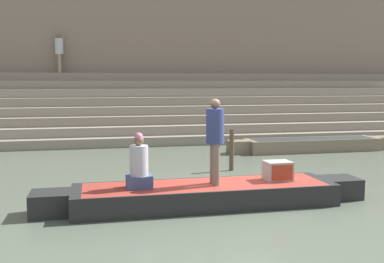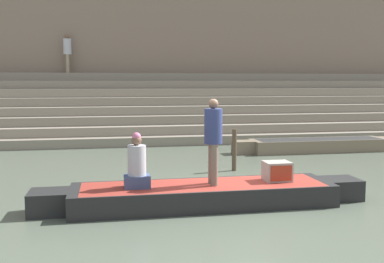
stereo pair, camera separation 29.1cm
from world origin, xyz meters
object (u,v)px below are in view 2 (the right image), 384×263
(rowboat_main, at_px, (203,194))
(moored_boat_shore, at_px, (319,145))
(tv_set, at_px, (277,171))
(person_standing, at_px, (213,136))
(person_rowing, at_px, (137,166))
(mooring_post, at_px, (234,150))
(person_on_steps, at_px, (67,51))

(rowboat_main, xyz_separation_m, moored_boat_shore, (5.38, 6.00, 0.01))
(tv_set, bearing_deg, person_standing, 175.37)
(moored_boat_shore, bearing_deg, rowboat_main, -134.91)
(person_rowing, height_order, moored_boat_shore, person_rowing)
(mooring_post, bearing_deg, person_standing, -112.64)
(moored_boat_shore, relative_size, person_on_steps, 3.62)
(person_rowing, bearing_deg, mooring_post, 40.59)
(rowboat_main, relative_size, mooring_post, 5.73)
(person_standing, bearing_deg, person_on_steps, 100.00)
(tv_set, bearing_deg, moored_boat_shore, 48.50)
(rowboat_main, height_order, tv_set, tv_set)
(person_rowing, relative_size, moored_boat_shore, 0.17)
(moored_boat_shore, xyz_separation_m, person_on_steps, (-8.86, 6.45, 3.54))
(person_rowing, xyz_separation_m, tv_set, (2.80, 0.07, -0.22))
(person_standing, height_order, moored_boat_shore, person_standing)
(person_standing, bearing_deg, person_rowing, 172.76)
(tv_set, distance_m, person_on_steps, 13.74)
(rowboat_main, relative_size, tv_set, 12.54)
(tv_set, relative_size, moored_boat_shore, 0.08)
(rowboat_main, bearing_deg, tv_set, 1.15)
(person_standing, height_order, tv_set, person_standing)
(person_standing, xyz_separation_m, person_rowing, (-1.46, 0.02, -0.54))
(rowboat_main, xyz_separation_m, tv_set, (1.52, 0.05, 0.39))
(rowboat_main, bearing_deg, person_standing, -14.85)
(tv_set, xyz_separation_m, mooring_post, (0.03, 3.20, -0.05))
(mooring_post, bearing_deg, person_on_steps, 118.70)
(rowboat_main, height_order, person_standing, person_standing)
(person_standing, xyz_separation_m, mooring_post, (1.37, 3.29, -0.81))
(mooring_post, relative_size, person_on_steps, 0.67)
(moored_boat_shore, distance_m, mooring_post, 4.72)
(person_standing, xyz_separation_m, tv_set, (1.34, 0.09, -0.76))
(person_rowing, xyz_separation_m, person_on_steps, (-2.21, 12.47, 2.94))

